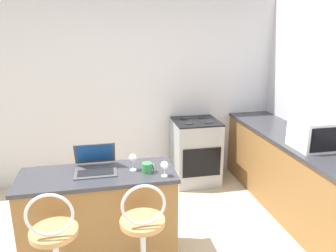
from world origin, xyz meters
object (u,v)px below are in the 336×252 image
(microwave, at_px, (320,134))
(mug_green, at_px, (147,168))
(laptop, at_px, (95,164))
(bar_stool_far, at_px, (143,245))
(stove_range, at_px, (195,152))
(wine_glass_short, at_px, (164,166))
(wine_glass_tall, at_px, (133,159))

(microwave, distance_m, mug_green, 1.85)
(laptop, distance_m, microwave, 2.27)
(bar_stool_far, relative_size, stove_range, 1.15)
(laptop, bearing_deg, mug_green, -18.64)
(laptop, bearing_deg, microwave, 2.49)
(microwave, height_order, wine_glass_short, microwave)
(stove_range, distance_m, wine_glass_tall, 1.86)
(laptop, height_order, wine_glass_short, laptop)
(stove_range, distance_m, wine_glass_short, 1.88)
(bar_stool_far, distance_m, stove_range, 2.21)
(microwave, distance_m, wine_glass_short, 1.73)
(mug_green, relative_size, wine_glass_tall, 0.69)
(stove_range, xyz_separation_m, mug_green, (-0.89, -1.53, 0.49))
(laptop, relative_size, mug_green, 3.41)
(mug_green, bearing_deg, wine_glass_tall, 148.33)
(microwave, bearing_deg, laptop, -177.51)
(stove_range, height_order, wine_glass_tall, wine_glass_tall)
(microwave, relative_size, stove_range, 0.59)
(wine_glass_short, relative_size, mug_green, 1.28)
(stove_range, bearing_deg, bar_stool_far, -116.83)
(microwave, bearing_deg, bar_stool_far, -160.46)
(microwave, bearing_deg, wine_glass_short, -168.39)
(wine_glass_tall, bearing_deg, laptop, 166.64)
(stove_range, relative_size, wine_glass_short, 6.78)
(stove_range, xyz_separation_m, wine_glass_short, (-0.76, -1.63, 0.54))
(laptop, height_order, stove_range, laptop)
(wine_glass_short, relative_size, wine_glass_tall, 0.88)
(bar_stool_far, distance_m, laptop, 0.81)
(laptop, xyz_separation_m, wine_glass_short, (0.56, -0.25, 0.04))
(bar_stool_far, bearing_deg, wine_glass_short, 55.34)
(laptop, distance_m, stove_range, 1.98)
(bar_stool_far, relative_size, microwave, 1.96)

